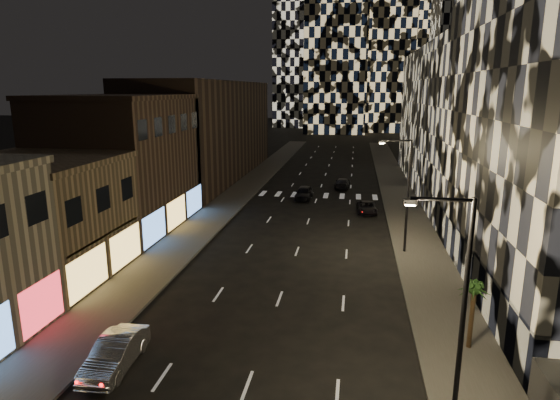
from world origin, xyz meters
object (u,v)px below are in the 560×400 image
(streetlight_far, at_px, (405,188))
(car_dark_rightlane, at_px, (367,208))
(car_dark_midlane, at_px, (304,193))
(car_dark_oncoming, at_px, (343,183))
(palm_tree, at_px, (474,293))
(car_silver_parked, at_px, (115,353))
(streetlight_near, at_px, (458,297))

(streetlight_far, distance_m, car_dark_rightlane, 13.35)
(car_dark_midlane, distance_m, car_dark_oncoming, 8.48)
(car_dark_midlane, relative_size, palm_tree, 1.27)
(streetlight_far, xyz_separation_m, palm_tree, (2.07, -14.31, -2.26))
(car_silver_parked, bearing_deg, streetlight_far, 49.50)
(streetlight_far, bearing_deg, car_dark_oncoming, 102.37)
(car_dark_midlane, relative_size, car_dark_rightlane, 1.06)
(streetlight_far, relative_size, palm_tree, 2.53)
(palm_tree, bearing_deg, streetlight_near, -109.98)
(streetlight_near, bearing_deg, car_dark_oncoming, 96.94)
(car_dark_midlane, bearing_deg, palm_tree, -67.01)
(car_dark_oncoming, bearing_deg, car_silver_parked, 81.04)
(car_silver_parked, distance_m, car_dark_midlane, 36.68)
(streetlight_far, height_order, car_dark_midlane, streetlight_far)
(car_dark_rightlane, bearing_deg, car_dark_midlane, 139.73)
(car_silver_parked, xyz_separation_m, car_dark_oncoming, (9.32, 43.60, -0.10))
(car_dark_oncoming, xyz_separation_m, palm_tree, (7.54, -39.27, 2.43))
(palm_tree, bearing_deg, streetlight_far, 98.22)
(car_dark_midlane, bearing_deg, car_dark_rightlane, -34.17)
(streetlight_near, distance_m, palm_tree, 6.46)
(streetlight_near, relative_size, car_dark_rightlane, 2.10)
(palm_tree, bearing_deg, car_silver_parked, -165.59)
(streetlight_near, xyz_separation_m, car_dark_oncoming, (-5.47, 44.96, -4.69))
(streetlight_far, distance_m, car_dark_oncoming, 25.98)
(streetlight_near, xyz_separation_m, car_dark_rightlane, (-2.51, 32.21, -4.76))
(car_silver_parked, height_order, car_dark_rightlane, car_silver_parked)
(car_dark_midlane, xyz_separation_m, palm_tree, (11.93, -32.01, 2.32))
(streetlight_far, xyz_separation_m, car_dark_midlane, (-9.87, 17.70, -4.58))
(streetlight_far, xyz_separation_m, car_silver_parked, (-14.79, -18.65, -4.59))
(streetlight_far, distance_m, car_dark_midlane, 20.78)
(streetlight_far, relative_size, car_dark_midlane, 1.98)
(streetlight_far, bearing_deg, car_dark_midlane, 119.14)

